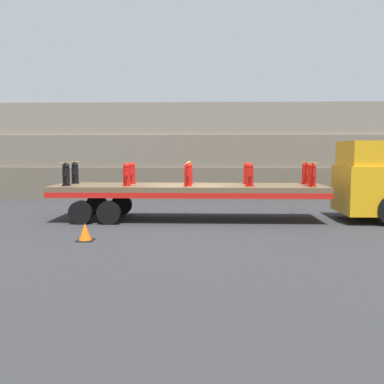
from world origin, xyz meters
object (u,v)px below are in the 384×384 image
at_px(fire_hydrant_red_near_4, 312,175).
at_px(fire_hydrant_red_near_1, 127,175).
at_px(fire_hydrant_red_near_3, 250,175).
at_px(traffic_cone, 85,232).
at_px(fire_hydrant_red_far_1, 132,173).
at_px(fire_hydrant_red_far_4, 305,173).
at_px(fire_hydrant_red_far_3, 247,173).
at_px(fire_hydrant_black_near_0, 66,175).
at_px(truck_cab, 372,181).
at_px(flatbed_trailer, 176,191).
at_px(fire_hydrant_red_near_2, 188,175).
at_px(fire_hydrant_black_far_0, 75,173).
at_px(fire_hydrant_red_far_2, 189,173).

bearing_deg(fire_hydrant_red_near_4, fire_hydrant_red_near_1, 180.00).
distance_m(fire_hydrant_red_near_3, traffic_cone, 6.43).
bearing_deg(fire_hydrant_red_far_1, fire_hydrant_red_far_4, 0.00).
distance_m(fire_hydrant_red_far_1, fire_hydrant_red_far_3, 4.59).
distance_m(fire_hydrant_black_near_0, fire_hydrant_red_near_4, 9.19).
distance_m(truck_cab, fire_hydrant_red_far_3, 4.72).
height_order(flatbed_trailer, fire_hydrant_red_near_2, fire_hydrant_red_near_2).
xyz_separation_m(fire_hydrant_black_near_0, fire_hydrant_red_near_2, (4.59, 0.00, 0.00)).
bearing_deg(traffic_cone, fire_hydrant_black_near_0, 115.95).
distance_m(fire_hydrant_black_near_0, fire_hydrant_black_far_0, 1.09).
bearing_deg(flatbed_trailer, fire_hydrant_red_far_3, 11.04).
xyz_separation_m(fire_hydrant_red_near_2, fire_hydrant_red_near_3, (2.30, 0.00, 0.00)).
distance_m(flatbed_trailer, fire_hydrant_black_near_0, 4.19).
bearing_deg(traffic_cone, fire_hydrant_red_far_4, 31.22).
distance_m(fire_hydrant_red_far_1, fire_hydrant_red_far_4, 6.89).
xyz_separation_m(fire_hydrant_red_near_1, fire_hydrant_red_near_2, (2.30, 0.00, 0.00)).
relative_size(fire_hydrant_red_near_1, fire_hydrant_red_far_4, 1.00).
height_order(fire_hydrant_red_near_1, fire_hydrant_red_near_3, same).
bearing_deg(fire_hydrant_red_far_2, fire_hydrant_red_far_1, 180.00).
bearing_deg(fire_hydrant_red_far_4, fire_hydrant_red_far_1, 180.00).
xyz_separation_m(fire_hydrant_black_near_0, fire_hydrant_red_far_1, (2.30, 1.09, 0.00)).
distance_m(fire_hydrant_red_far_1, fire_hydrant_red_near_4, 6.97).
relative_size(fire_hydrant_red_near_1, fire_hydrant_red_near_2, 1.00).
bearing_deg(fire_hydrant_red_near_4, flatbed_trailer, 173.90).
bearing_deg(fire_hydrant_red_near_3, fire_hydrant_black_near_0, 180.00).
bearing_deg(fire_hydrant_black_near_0, fire_hydrant_red_far_2, 13.31).
bearing_deg(traffic_cone, fire_hydrant_red_near_1, 79.96).
distance_m(fire_hydrant_red_far_2, fire_hydrant_red_near_4, 4.72).
height_order(truck_cab, fire_hydrant_red_far_2, truck_cab).
height_order(flatbed_trailer, traffic_cone, flatbed_trailer).
bearing_deg(fire_hydrant_red_near_1, fire_hydrant_red_far_3, 13.31).
distance_m(fire_hydrant_red_near_1, fire_hydrant_red_near_3, 4.59).
height_order(flatbed_trailer, fire_hydrant_red_far_2, fire_hydrant_red_far_2).
height_order(fire_hydrant_red_near_3, fire_hydrant_red_near_4, same).
height_order(fire_hydrant_black_near_0, fire_hydrant_red_near_2, same).
bearing_deg(fire_hydrant_red_far_1, fire_hydrant_red_near_2, -25.32).
relative_size(fire_hydrant_red_near_1, fire_hydrant_red_far_1, 1.00).
xyz_separation_m(fire_hydrant_red_near_2, fire_hydrant_red_far_4, (4.59, 1.09, 0.00)).
bearing_deg(fire_hydrant_red_near_1, fire_hydrant_red_far_4, 8.96).
distance_m(truck_cab, fire_hydrant_red_near_4, 2.47).
xyz_separation_m(fire_hydrant_red_near_2, fire_hydrant_red_far_2, (0.00, 1.09, 0.00)).
relative_size(flatbed_trailer, fire_hydrant_red_far_4, 11.91).
bearing_deg(fire_hydrant_red_far_1, truck_cab, -3.35).
bearing_deg(fire_hydrant_black_near_0, fire_hydrant_red_near_4, 0.00).
relative_size(truck_cab, fire_hydrant_black_far_0, 3.48).
bearing_deg(fire_hydrant_black_far_0, fire_hydrant_black_near_0, -90.00).
relative_size(truck_cab, fire_hydrant_red_far_2, 3.48).
relative_size(fire_hydrant_black_near_0, traffic_cone, 1.65).
relative_size(fire_hydrant_black_far_0, fire_hydrant_red_near_1, 1.00).
relative_size(fire_hydrant_red_near_2, fire_hydrant_red_far_2, 1.00).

